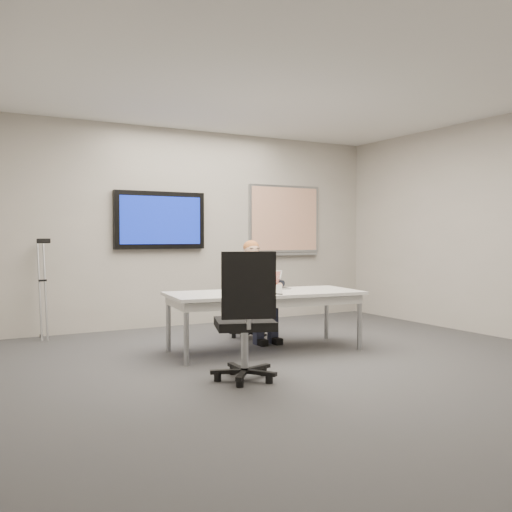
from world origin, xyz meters
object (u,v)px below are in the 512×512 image
conference_table (264,298)px  office_chair_near (245,341)px  seated_person (257,300)px  laptop (273,284)px  office_chair_far (248,314)px

conference_table → office_chair_near: (-0.82, -1.10, -0.23)m
seated_person → laptop: size_ratio=4.02×
conference_table → seated_person: size_ratio=1.82×
office_chair_near → laptop: size_ratio=3.77×
office_chair_near → seated_person: bearing=-102.4°
conference_table → office_chair_far: office_chair_far is taller
office_chair_far → seated_person: seated_person is taller
conference_table → office_chair_far: (0.22, 0.80, -0.29)m
office_chair_near → laptop: office_chair_near is taller
conference_table → laptop: bearing=50.1°
office_chair_near → laptop: 1.76m
office_chair_near → laptop: (1.08, 1.34, 0.35)m
seated_person → office_chair_far: bearing=89.4°
conference_table → office_chair_near: office_chair_near is taller
seated_person → laptop: 0.39m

